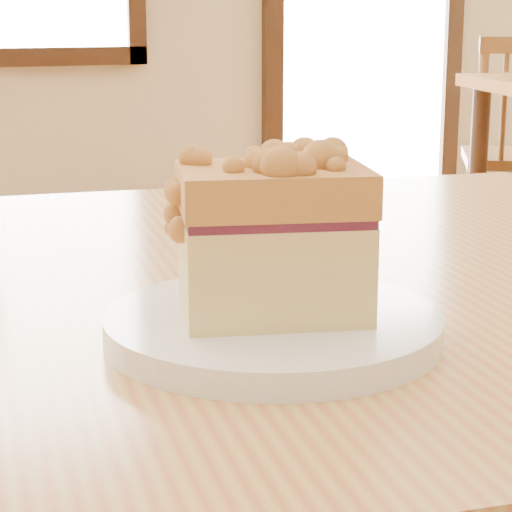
% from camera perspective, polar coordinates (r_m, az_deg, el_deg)
% --- Properties ---
extents(cafe_table_main, '(1.31, 0.95, 0.75)m').
position_cam_1_polar(cafe_table_main, '(0.83, -10.57, -8.07)').
color(cafe_table_main, tan).
rests_on(cafe_table_main, ground).
extents(plate, '(0.22, 0.22, 0.02)m').
position_cam_1_polar(plate, '(0.65, 0.97, -4.11)').
color(plate, white).
rests_on(plate, cafe_table_main).
extents(cake_slice, '(0.14, 0.11, 0.11)m').
position_cam_1_polar(cake_slice, '(0.64, 0.91, 1.51)').
color(cake_slice, tan).
rests_on(cake_slice, plate).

